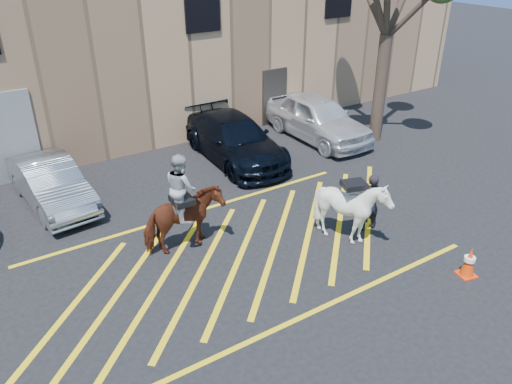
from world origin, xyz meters
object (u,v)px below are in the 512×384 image
car_white_suv (318,118)px  handler (370,202)px  mounted_bay (183,213)px  traffic_cone (469,262)px  car_silver_sedan (51,183)px  car_blue_suv (235,139)px  saddled_white (352,210)px

car_white_suv → handler: car_white_suv is taller
handler → mounted_bay: bearing=-13.6°
mounted_bay → traffic_cone: bearing=-42.0°
car_silver_sedan → mounted_bay: (2.15, -4.08, 0.36)m
car_blue_suv → mounted_bay: bearing=-130.0°
car_white_suv → mounted_bay: (-7.35, -4.03, 0.21)m
mounted_bay → car_blue_suv: bearing=46.8°
mounted_bay → handler: bearing=-21.3°
car_blue_suv → car_white_suv: car_white_suv is taller
car_blue_suv → saddled_white: bearing=-88.5°
car_silver_sedan → traffic_cone: size_ratio=5.44×
handler → saddled_white: size_ratio=0.80×
handler → saddled_white: bearing=18.9°
car_blue_suv → saddled_white: saddled_white is taller
handler → car_blue_suv: bearing=-76.4°
car_white_suv → saddled_white: size_ratio=2.42×
handler → saddled_white: saddled_white is taller
car_silver_sedan → traffic_cone: car_silver_sedan is taller
car_white_suv → handler: size_ratio=3.04×
mounted_bay → car_white_suv: bearing=28.8°
car_blue_suv → handler: bearing=-80.9°
car_blue_suv → mounted_bay: 5.57m
car_white_suv → traffic_cone: size_ratio=6.48×
car_silver_sedan → mounted_bay: mounted_bay is taller
traffic_cone → mounted_bay: bearing=138.0°
car_blue_suv → traffic_cone: car_blue_suv is taller
handler → car_white_suv: bearing=-109.5°
car_white_suv → traffic_cone: (-2.47, -8.43, -0.44)m
handler → mounted_bay: 4.73m
mounted_bay → car_silver_sedan: bearing=117.8°
car_blue_suv → handler: handler is taller
car_silver_sedan → saddled_white: size_ratio=2.04×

